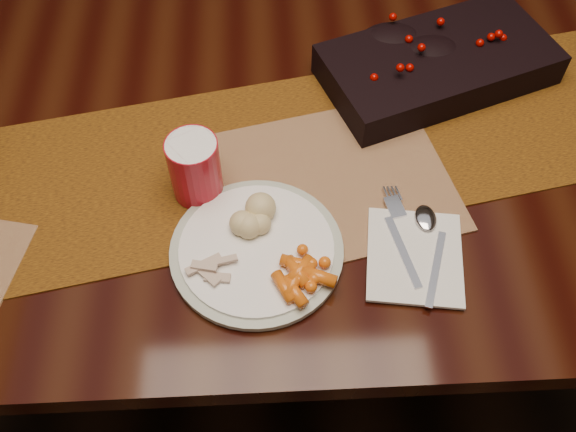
{
  "coord_description": "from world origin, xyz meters",
  "views": [
    {
      "loc": [
        -0.04,
        -0.78,
        1.54
      ],
      "look_at": [
        -0.01,
        -0.26,
        0.8
      ],
      "focal_mm": 40.0,
      "sensor_mm": 36.0,
      "label": 1
    }
  ],
  "objects_px": {
    "centerpiece": "(439,60)",
    "mashed_potatoes": "(258,215)",
    "placemat_main": "(320,184)",
    "napkin": "(415,256)",
    "dining_table": "(289,229)",
    "turkey_shreds": "(217,267)",
    "baby_carrots": "(312,272)",
    "dinner_plate": "(257,250)",
    "red_cup": "(195,168)"
  },
  "relations": [
    {
      "from": "dinner_plate",
      "to": "mashed_potatoes",
      "type": "distance_m",
      "value": 0.05
    },
    {
      "from": "turkey_shreds",
      "to": "napkin",
      "type": "xyz_separation_m",
      "value": [
        0.28,
        0.02,
        -0.02
      ]
    },
    {
      "from": "red_cup",
      "to": "dining_table",
      "type": "bearing_deg",
      "value": 49.91
    },
    {
      "from": "red_cup",
      "to": "turkey_shreds",
      "type": "bearing_deg",
      "value": -77.99
    },
    {
      "from": "baby_carrots",
      "to": "placemat_main",
      "type": "bearing_deg",
      "value": 81.52
    },
    {
      "from": "dinner_plate",
      "to": "baby_carrots",
      "type": "bearing_deg",
      "value": -34.0
    },
    {
      "from": "placemat_main",
      "to": "napkin",
      "type": "distance_m",
      "value": 0.19
    },
    {
      "from": "dining_table",
      "to": "turkey_shreds",
      "type": "bearing_deg",
      "value": -109.38
    },
    {
      "from": "dining_table",
      "to": "centerpiece",
      "type": "xyz_separation_m",
      "value": [
        0.26,
        0.06,
        0.42
      ]
    },
    {
      "from": "dining_table",
      "to": "napkin",
      "type": "bearing_deg",
      "value": -62.24
    },
    {
      "from": "turkey_shreds",
      "to": "baby_carrots",
      "type": "bearing_deg",
      "value": -6.83
    },
    {
      "from": "dinner_plate",
      "to": "turkey_shreds",
      "type": "xyz_separation_m",
      "value": [
        -0.05,
        -0.04,
        0.02
      ]
    },
    {
      "from": "dining_table",
      "to": "placemat_main",
      "type": "distance_m",
      "value": 0.42
    },
    {
      "from": "baby_carrots",
      "to": "turkey_shreds",
      "type": "height_order",
      "value": "baby_carrots"
    },
    {
      "from": "red_cup",
      "to": "baby_carrots",
      "type": "bearing_deg",
      "value": -45.99
    },
    {
      "from": "dinner_plate",
      "to": "dining_table",
      "type": "bearing_deg",
      "value": 78.23
    },
    {
      "from": "dining_table",
      "to": "baby_carrots",
      "type": "distance_m",
      "value": 0.53
    },
    {
      "from": "dining_table",
      "to": "dinner_plate",
      "type": "xyz_separation_m",
      "value": [
        -0.06,
        -0.29,
        0.39
      ]
    },
    {
      "from": "dinner_plate",
      "to": "baby_carrots",
      "type": "relative_size",
      "value": 2.17
    },
    {
      "from": "placemat_main",
      "to": "napkin",
      "type": "height_order",
      "value": "napkin"
    },
    {
      "from": "centerpiece",
      "to": "napkin",
      "type": "xyz_separation_m",
      "value": [
        -0.1,
        -0.37,
        -0.04
      ]
    },
    {
      "from": "mashed_potatoes",
      "to": "red_cup",
      "type": "relative_size",
      "value": 0.78
    },
    {
      "from": "dinner_plate",
      "to": "centerpiece",
      "type": "bearing_deg",
      "value": 47.43
    },
    {
      "from": "centerpiece",
      "to": "dinner_plate",
      "type": "xyz_separation_m",
      "value": [
        -0.32,
        -0.35,
        -0.03
      ]
    },
    {
      "from": "centerpiece",
      "to": "red_cup",
      "type": "relative_size",
      "value": 3.68
    },
    {
      "from": "napkin",
      "to": "placemat_main",
      "type": "bearing_deg",
      "value": 139.57
    },
    {
      "from": "mashed_potatoes",
      "to": "red_cup",
      "type": "height_order",
      "value": "red_cup"
    },
    {
      "from": "baby_carrots",
      "to": "mashed_potatoes",
      "type": "xyz_separation_m",
      "value": [
        -0.07,
        0.09,
        0.01
      ]
    },
    {
      "from": "dining_table",
      "to": "napkin",
      "type": "relative_size",
      "value": 11.51
    },
    {
      "from": "napkin",
      "to": "dinner_plate",
      "type": "bearing_deg",
      "value": -176.6
    },
    {
      "from": "centerpiece",
      "to": "placemat_main",
      "type": "xyz_separation_m",
      "value": [
        -0.22,
        -0.23,
        -0.04
      ]
    },
    {
      "from": "baby_carrots",
      "to": "napkin",
      "type": "distance_m",
      "value": 0.16
    },
    {
      "from": "mashed_potatoes",
      "to": "placemat_main",
      "type": "bearing_deg",
      "value": 40.63
    },
    {
      "from": "centerpiece",
      "to": "mashed_potatoes",
      "type": "bearing_deg",
      "value": -135.54
    },
    {
      "from": "centerpiece",
      "to": "baby_carrots",
      "type": "bearing_deg",
      "value": -121.53
    },
    {
      "from": "placemat_main",
      "to": "red_cup",
      "type": "height_order",
      "value": "red_cup"
    },
    {
      "from": "dinner_plate",
      "to": "red_cup",
      "type": "height_order",
      "value": "red_cup"
    },
    {
      "from": "mashed_potatoes",
      "to": "napkin",
      "type": "distance_m",
      "value": 0.23
    },
    {
      "from": "placemat_main",
      "to": "baby_carrots",
      "type": "height_order",
      "value": "baby_carrots"
    },
    {
      "from": "turkey_shreds",
      "to": "napkin",
      "type": "bearing_deg",
      "value": 3.24
    },
    {
      "from": "centerpiece",
      "to": "baby_carrots",
      "type": "relative_size",
      "value": 3.38
    },
    {
      "from": "mashed_potatoes",
      "to": "napkin",
      "type": "bearing_deg",
      "value": -14.88
    },
    {
      "from": "baby_carrots",
      "to": "mashed_potatoes",
      "type": "height_order",
      "value": "mashed_potatoes"
    },
    {
      "from": "placemat_main",
      "to": "turkey_shreds",
      "type": "distance_m",
      "value": 0.22
    },
    {
      "from": "dining_table",
      "to": "napkin",
      "type": "height_order",
      "value": "napkin"
    },
    {
      "from": "baby_carrots",
      "to": "napkin",
      "type": "relative_size",
      "value": 0.74
    },
    {
      "from": "dining_table",
      "to": "red_cup",
      "type": "bearing_deg",
      "value": -130.09
    },
    {
      "from": "red_cup",
      "to": "mashed_potatoes",
      "type": "bearing_deg",
      "value": -40.46
    },
    {
      "from": "dining_table",
      "to": "centerpiece",
      "type": "distance_m",
      "value": 0.5
    },
    {
      "from": "dining_table",
      "to": "centerpiece",
      "type": "height_order",
      "value": "centerpiece"
    }
  ]
}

